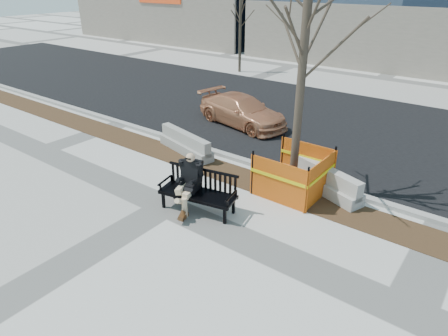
{
  "coord_description": "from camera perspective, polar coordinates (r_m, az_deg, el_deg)",
  "views": [
    {
      "loc": [
        6.72,
        -6.32,
        5.57
      ],
      "look_at": [
        1.22,
        0.96,
        1.13
      ],
      "focal_mm": 31.61,
      "sensor_mm": 36.0,
      "label": 1
    }
  ],
  "objects": [
    {
      "name": "far_tree_left",
      "position": [
        26.43,
        2.25,
        13.76
      ],
      "size": [
        2.38,
        2.38,
        5.22
      ],
      "primitive_type": null,
      "rotation": [
        0.0,
        0.0,
        0.27
      ],
      "color": "#44392B",
      "rests_on": "ground"
    },
    {
      "name": "mulch_strip",
      "position": [
        12.48,
        0.07,
        -0.52
      ],
      "size": [
        40.0,
        1.2,
        0.02
      ],
      "primitive_type": "cube",
      "color": "#47301C",
      "rests_on": "ground"
    },
    {
      "name": "jersey_barrier_left",
      "position": [
        13.95,
        -5.52,
        2.29
      ],
      "size": [
        2.63,
        1.11,
        0.74
      ],
      "primitive_type": null,
      "rotation": [
        0.0,
        0.0,
        -0.24
      ],
      "color": "gray",
      "rests_on": "ground"
    },
    {
      "name": "curb",
      "position": [
        13.15,
        2.56,
        1.16
      ],
      "size": [
        60.0,
        0.25,
        0.12
      ],
      "primitive_type": "cube",
      "color": "#9E9B93",
      "rests_on": "ground"
    },
    {
      "name": "bench",
      "position": [
        10.51,
        -3.73,
        -6.09
      ],
      "size": [
        2.18,
        1.15,
        1.1
      ],
      "primitive_type": null,
      "rotation": [
        0.0,
        0.0,
        0.21
      ],
      "color": "black",
      "rests_on": "ground"
    },
    {
      "name": "ground",
      "position": [
        10.78,
        -8.32,
        -5.46
      ],
      "size": [
        120.0,
        120.0,
        0.0
      ],
      "primitive_type": "plane",
      "color": "beige",
      "rests_on": "ground"
    },
    {
      "name": "sedan",
      "position": [
        16.59,
        2.61,
        6.31
      ],
      "size": [
        4.38,
        2.43,
        1.2
      ],
      "primitive_type": "imported",
      "rotation": [
        0.0,
        0.0,
        1.38
      ],
      "color": "#C27A51",
      "rests_on": "ground"
    },
    {
      "name": "asphalt_street",
      "position": [
        17.46,
        12.5,
        6.74
      ],
      "size": [
        60.0,
        10.4,
        0.01
      ],
      "primitive_type": "cube",
      "color": "black",
      "rests_on": "ground"
    },
    {
      "name": "jersey_barrier_right",
      "position": [
        11.8,
        13.75,
        -3.02
      ],
      "size": [
        2.73,
        1.44,
        0.78
      ],
      "primitive_type": null,
      "rotation": [
        0.0,
        0.0,
        -0.35
      ],
      "color": "#AAA79F",
      "rests_on": "ground"
    },
    {
      "name": "tree_fence",
      "position": [
        11.55,
        9.76,
        -3.29
      ],
      "size": [
        2.68,
        2.68,
        6.63
      ],
      "primitive_type": null,
      "rotation": [
        0.0,
        0.0,
        -0.01
      ],
      "color": "orange",
      "rests_on": "ground"
    },
    {
      "name": "seated_man",
      "position": [
        10.67,
        -4.87,
        -5.61
      ],
      "size": [
        0.86,
        1.19,
        1.51
      ],
      "primitive_type": null,
      "rotation": [
        0.0,
        0.0,
        0.21
      ],
      "color": "black",
      "rests_on": "ground"
    }
  ]
}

